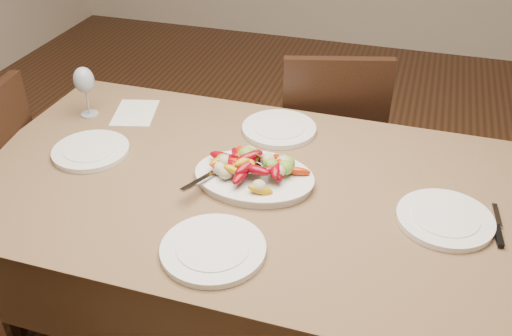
{
  "coord_description": "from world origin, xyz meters",
  "views": [
    {
      "loc": [
        0.54,
        -1.61,
        1.79
      ],
      "look_at": [
        0.11,
        -0.23,
        0.82
      ],
      "focal_mm": 40.0,
      "sensor_mm": 36.0,
      "label": 1
    }
  ],
  "objects_px": {
    "plate_left": "(91,151)",
    "wine_glass": "(86,90)",
    "dining_table": "(256,273)",
    "plate_near": "(213,249)",
    "chair_far": "(327,141)",
    "plate_right": "(445,219)",
    "serving_platter": "(254,179)",
    "plate_far": "(279,129)"
  },
  "relations": [
    {
      "from": "serving_platter",
      "to": "plate_left",
      "type": "distance_m",
      "value": 0.58
    },
    {
      "from": "dining_table",
      "to": "plate_near",
      "type": "bearing_deg",
      "value": -93.08
    },
    {
      "from": "serving_platter",
      "to": "plate_near",
      "type": "distance_m",
      "value": 0.34
    },
    {
      "from": "chair_far",
      "to": "serving_platter",
      "type": "xyz_separation_m",
      "value": [
        -0.1,
        -0.78,
        0.3
      ]
    },
    {
      "from": "plate_far",
      "to": "wine_glass",
      "type": "bearing_deg",
      "value": -172.82
    },
    {
      "from": "plate_right",
      "to": "plate_far",
      "type": "bearing_deg",
      "value": 148.39
    },
    {
      "from": "chair_far",
      "to": "plate_far",
      "type": "height_order",
      "value": "chair_far"
    },
    {
      "from": "serving_platter",
      "to": "plate_far",
      "type": "relative_size",
      "value": 1.38
    },
    {
      "from": "plate_left",
      "to": "wine_glass",
      "type": "relative_size",
      "value": 1.26
    },
    {
      "from": "serving_platter",
      "to": "plate_right",
      "type": "bearing_deg",
      "value": -2.91
    },
    {
      "from": "plate_near",
      "to": "wine_glass",
      "type": "bearing_deg",
      "value": 140.9
    },
    {
      "from": "chair_far",
      "to": "plate_right",
      "type": "relative_size",
      "value": 3.47
    },
    {
      "from": "serving_platter",
      "to": "plate_near",
      "type": "relative_size",
      "value": 1.3
    },
    {
      "from": "wine_glass",
      "to": "plate_right",
      "type": "bearing_deg",
      "value": -11.71
    },
    {
      "from": "wine_glass",
      "to": "plate_left",
      "type": "bearing_deg",
      "value": -58.5
    },
    {
      "from": "chair_far",
      "to": "dining_table",
      "type": "bearing_deg",
      "value": 68.26
    },
    {
      "from": "dining_table",
      "to": "plate_near",
      "type": "distance_m",
      "value": 0.51
    },
    {
      "from": "serving_platter",
      "to": "plate_right",
      "type": "xyz_separation_m",
      "value": [
        0.58,
        -0.03,
        -0.0
      ]
    },
    {
      "from": "serving_platter",
      "to": "plate_left",
      "type": "relative_size",
      "value": 1.43
    },
    {
      "from": "chair_far",
      "to": "plate_right",
      "type": "xyz_separation_m",
      "value": [
        0.48,
        -0.81,
        0.29
      ]
    },
    {
      "from": "plate_far",
      "to": "plate_near",
      "type": "relative_size",
      "value": 0.94
    },
    {
      "from": "serving_platter",
      "to": "wine_glass",
      "type": "bearing_deg",
      "value": 161.64
    },
    {
      "from": "chair_far",
      "to": "plate_left",
      "type": "xyz_separation_m",
      "value": [
        -0.68,
        -0.78,
        0.29
      ]
    },
    {
      "from": "dining_table",
      "to": "serving_platter",
      "type": "distance_m",
      "value": 0.39
    },
    {
      "from": "plate_near",
      "to": "wine_glass",
      "type": "xyz_separation_m",
      "value": [
        -0.72,
        0.58,
        0.09
      ]
    },
    {
      "from": "serving_platter",
      "to": "plate_left",
      "type": "bearing_deg",
      "value": -179.99
    },
    {
      "from": "dining_table",
      "to": "plate_near",
      "type": "relative_size",
      "value": 6.5
    },
    {
      "from": "plate_left",
      "to": "wine_glass",
      "type": "xyz_separation_m",
      "value": [
        -0.15,
        0.24,
        0.09
      ]
    },
    {
      "from": "plate_left",
      "to": "plate_near",
      "type": "relative_size",
      "value": 0.91
    },
    {
      "from": "plate_near",
      "to": "plate_right",
      "type": "bearing_deg",
      "value": 28.11
    },
    {
      "from": "chair_far",
      "to": "wine_glass",
      "type": "distance_m",
      "value": 1.06
    },
    {
      "from": "dining_table",
      "to": "plate_far",
      "type": "distance_m",
      "value": 0.52
    },
    {
      "from": "chair_far",
      "to": "plate_right",
      "type": "distance_m",
      "value": 0.99
    },
    {
      "from": "plate_right",
      "to": "plate_far",
      "type": "xyz_separation_m",
      "value": [
        -0.59,
        0.36,
        0.0
      ]
    },
    {
      "from": "chair_far",
      "to": "plate_left",
      "type": "relative_size",
      "value": 3.69
    },
    {
      "from": "plate_left",
      "to": "plate_far",
      "type": "distance_m",
      "value": 0.66
    },
    {
      "from": "plate_left",
      "to": "plate_far",
      "type": "relative_size",
      "value": 0.96
    },
    {
      "from": "dining_table",
      "to": "plate_far",
      "type": "relative_size",
      "value": 6.9
    },
    {
      "from": "plate_right",
      "to": "serving_platter",
      "type": "bearing_deg",
      "value": 177.09
    },
    {
      "from": "chair_far",
      "to": "plate_near",
      "type": "xyz_separation_m",
      "value": [
        -0.11,
        -1.13,
        0.29
      ]
    },
    {
      "from": "plate_left",
      "to": "plate_near",
      "type": "bearing_deg",
      "value": -30.98
    },
    {
      "from": "serving_platter",
      "to": "wine_glass",
      "type": "height_order",
      "value": "wine_glass"
    }
  ]
}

